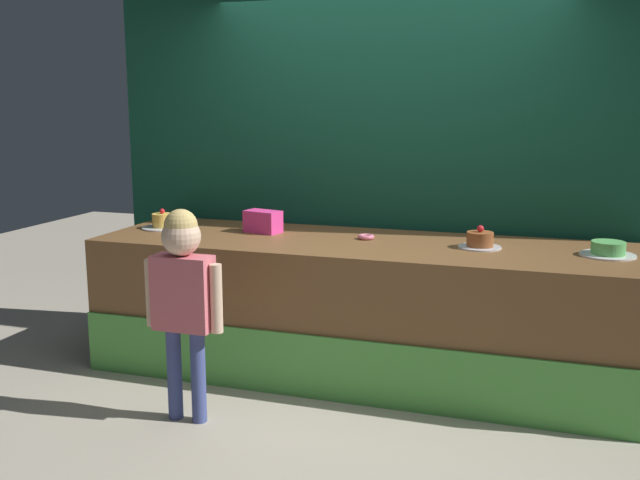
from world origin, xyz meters
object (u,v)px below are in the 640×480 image
at_px(cake_center, 480,241).
at_px(donut, 366,237).
at_px(cake_right, 608,250).
at_px(child_figure, 183,286).
at_px(cake_left, 163,222).
at_px(pink_box, 263,222).

bearing_deg(cake_center, donut, 175.72).
bearing_deg(cake_right, child_figure, -154.61).
distance_m(child_figure, cake_center, 1.84).
bearing_deg(cake_left, pink_box, 5.98).
xyz_separation_m(child_figure, donut, (0.75, 1.12, 0.12)).
distance_m(cake_center, cake_right, 0.74).
bearing_deg(cake_right, donut, 177.86).
height_order(cake_left, cake_center, same).
bearing_deg(cake_center, child_figure, -144.59).
bearing_deg(cake_right, cake_center, -179.99).
distance_m(child_figure, cake_right, 2.48).
bearing_deg(pink_box, cake_right, -1.92).
xyz_separation_m(pink_box, cake_right, (2.23, -0.08, -0.04)).
relative_size(donut, cake_right, 0.34).
bearing_deg(pink_box, child_figure, -90.26).
xyz_separation_m(cake_left, cake_center, (2.23, 0.00, 0.00)).
height_order(pink_box, cake_center, pink_box).
relative_size(child_figure, cake_center, 4.56).
bearing_deg(child_figure, pink_box, 89.74).
bearing_deg(cake_center, cake_left, -179.93).
bearing_deg(donut, cake_left, -177.75).
bearing_deg(cake_left, cake_right, 0.06).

